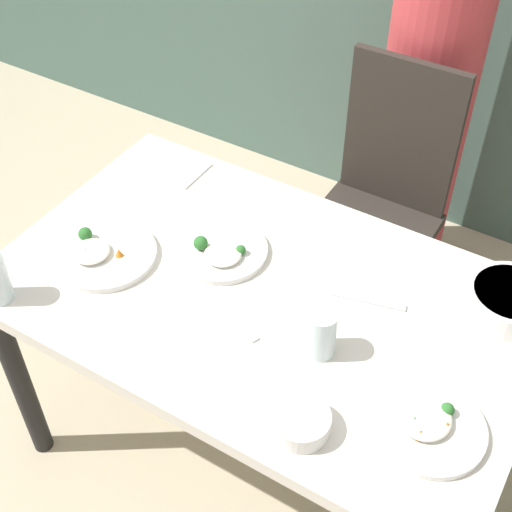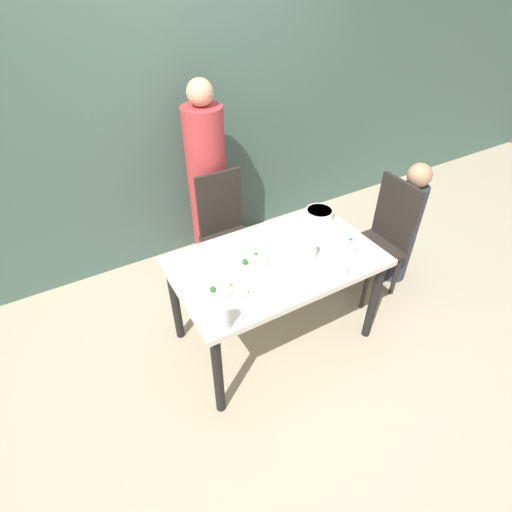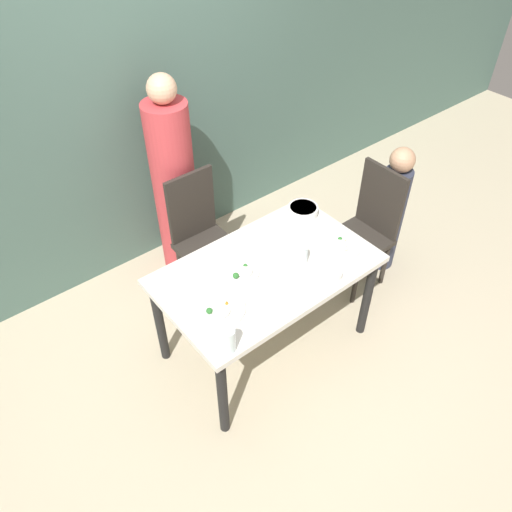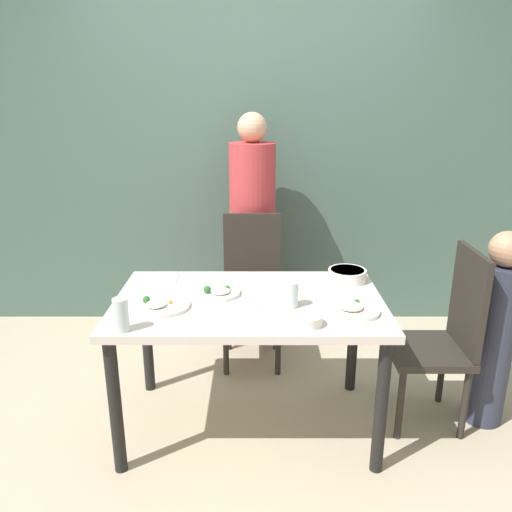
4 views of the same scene
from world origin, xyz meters
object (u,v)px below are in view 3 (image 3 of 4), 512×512
(chair_adult_spot, at_px, (202,234))
(person_child, at_px, (391,212))
(chair_child_spot, at_px, (367,227))
(glass_water_tall, at_px, (229,340))
(plate_rice_adult, at_px, (342,246))
(bowl_curry, at_px, (303,210))
(person_adult, at_px, (175,188))

(chair_adult_spot, bearing_deg, person_child, -28.89)
(chair_child_spot, distance_m, glass_water_tall, 1.64)
(chair_child_spot, xyz_separation_m, glass_water_tall, (-1.56, -0.40, 0.30))
(person_child, height_order, plate_rice_adult, person_child)
(bowl_curry, bearing_deg, chair_child_spot, -22.86)
(plate_rice_adult, bearing_deg, person_adult, 111.41)
(chair_child_spot, height_order, plate_rice_adult, chair_child_spot)
(chair_child_spot, height_order, person_adult, person_adult)
(person_adult, relative_size, bowl_curry, 7.74)
(chair_adult_spot, relative_size, chair_child_spot, 1.00)
(chair_child_spot, distance_m, person_adult, 1.45)
(person_adult, xyz_separation_m, glass_water_tall, (-0.55, -1.42, 0.07))
(person_child, relative_size, plate_rice_adult, 4.60)
(plate_rice_adult, xyz_separation_m, glass_water_tall, (-1.04, -0.19, 0.06))
(chair_adult_spot, height_order, plate_rice_adult, chair_adult_spot)
(bowl_curry, height_order, plate_rice_adult, bowl_curry)
(chair_child_spot, bearing_deg, glass_water_tall, -75.59)
(plate_rice_adult, relative_size, glass_water_tall, 1.56)
(plate_rice_adult, bearing_deg, chair_child_spot, 21.94)
(plate_rice_adult, bearing_deg, chair_adult_spot, 117.92)
(chair_adult_spot, distance_m, chair_child_spot, 1.23)
(chair_child_spot, height_order, glass_water_tall, chair_child_spot)
(chair_child_spot, relative_size, bowl_curry, 4.70)
(bowl_curry, xyz_separation_m, glass_water_tall, (-1.08, -0.60, 0.04))
(bowl_curry, bearing_deg, person_adult, 122.60)
(chair_child_spot, xyz_separation_m, plate_rice_adult, (-0.52, -0.21, 0.24))
(chair_adult_spot, xyz_separation_m, person_child, (1.27, -0.70, 0.01))
(chair_child_spot, xyz_separation_m, person_adult, (-1.01, 1.02, 0.24))
(chair_adult_spot, xyz_separation_m, person_adult, (-0.00, 0.32, 0.24))
(person_child, bearing_deg, chair_adult_spot, 151.11)
(chair_child_spot, relative_size, person_child, 0.91)
(chair_adult_spot, height_order, person_adult, person_adult)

